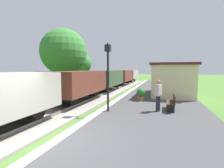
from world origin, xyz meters
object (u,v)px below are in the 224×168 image
at_px(potted_planter, 141,94).
at_px(tree_trackside_far, 64,52).
at_px(freight_train, 107,79).
at_px(tree_field_left, 82,64).
at_px(bench_down_platform, 167,84).
at_px(person_waiting, 158,94).
at_px(station_hut, 172,79).
at_px(lamp_post_near, 108,64).
at_px(bench_near_hut, 172,102).

relative_size(potted_planter, tree_trackside_far, 0.14).
height_order(freight_train, tree_field_left, tree_field_left).
height_order(bench_down_platform, tree_trackside_far, tree_trackside_far).
bearing_deg(person_waiting, bench_down_platform, -67.38).
distance_m(station_hut, tree_trackside_far, 11.04).
distance_m(station_hut, lamp_post_near, 8.08).
xyz_separation_m(bench_down_platform, tree_field_left, (-11.87, 1.07, 2.61)).
distance_m(freight_train, potted_planter, 7.17).
xyz_separation_m(bench_near_hut, person_waiting, (-0.73, -0.52, 0.46)).
relative_size(freight_train, bench_down_platform, 21.73).
height_order(potted_planter, lamp_post_near, lamp_post_near).
bearing_deg(lamp_post_near, station_hut, 63.50).
bearing_deg(bench_down_platform, tree_field_left, 174.86).
bearing_deg(person_waiting, freight_train, -28.64).
bearing_deg(tree_trackside_far, tree_field_left, 102.21).
relative_size(station_hut, bench_down_platform, 3.87).
relative_size(freight_train, potted_planter, 35.59).
xyz_separation_m(potted_planter, lamp_post_near, (-1.32, -3.55, 2.08)).
relative_size(freight_train, person_waiting, 19.06).
bearing_deg(tree_field_left, freight_train, -38.39).
bearing_deg(bench_down_platform, bench_near_hut, -90.00).
bearing_deg(tree_field_left, lamp_post_near, -57.18).
height_order(bench_down_platform, tree_field_left, tree_field_left).
bearing_deg(freight_train, tree_trackside_far, -149.19).
distance_m(freight_train, tree_field_left, 7.06).
bearing_deg(potted_planter, freight_train, 129.66).
distance_m(bench_down_platform, tree_field_left, 12.21).
height_order(freight_train, tree_trackside_far, tree_trackside_far).
relative_size(station_hut, potted_planter, 6.33).
distance_m(station_hut, person_waiting, 6.48).
height_order(person_waiting, tree_field_left, tree_field_left).
bearing_deg(freight_train, person_waiting, -54.89).
bearing_deg(station_hut, tree_field_left, 153.25).
bearing_deg(person_waiting, bench_near_hut, -118.01).
height_order(station_hut, person_waiting, station_hut).
bearing_deg(person_waiting, tree_field_left, -22.02).
distance_m(potted_planter, tree_trackside_far, 9.73).
height_order(bench_down_platform, person_waiting, person_waiting).
distance_m(bench_near_hut, tree_field_left, 17.07).
bearing_deg(tree_trackside_far, bench_near_hut, -27.44).
bearing_deg(bench_near_hut, freight_train, 130.16).
xyz_separation_m(freight_train, tree_field_left, (-5.32, 4.22, 1.94)).
relative_size(bench_near_hut, potted_planter, 1.64).
distance_m(bench_down_platform, potted_planter, 8.87).
xyz_separation_m(bench_near_hut, lamp_post_near, (-3.32, -1.29, 2.08)).
distance_m(freight_train, bench_down_platform, 7.30).
distance_m(bench_down_platform, lamp_post_near, 12.81).
relative_size(bench_near_hut, lamp_post_near, 0.41).
height_order(freight_train, bench_near_hut, freight_train).
height_order(bench_near_hut, person_waiting, person_waiting).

